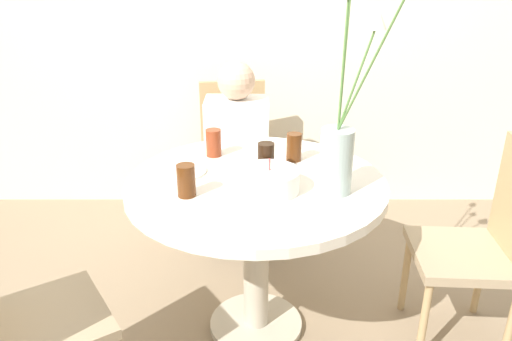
{
  "coord_description": "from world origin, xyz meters",
  "views": [
    {
      "loc": [
        -0.0,
        -1.81,
        1.55
      ],
      "look_at": [
        0.0,
        0.0,
        0.77
      ],
      "focal_mm": 35.0,
      "sensor_mm": 36.0,
      "label": 1
    }
  ],
  "objects_px": {
    "drink_glass_1": "(213,143)",
    "drink_glass_0": "(266,159)",
    "birthday_cake": "(269,180)",
    "drink_glass_3": "(294,147)",
    "flower_vase": "(341,140)",
    "drink_glass_2": "(186,181)",
    "chair_right_flank": "(485,237)",
    "side_plate": "(182,171)",
    "person_woman": "(237,162)",
    "chair_far_back": "(14,311)",
    "chair_near_front": "(234,151)"
  },
  "relations": [
    {
      "from": "drink_glass_3",
      "to": "person_woman",
      "type": "bearing_deg",
      "value": 115.6
    },
    {
      "from": "flower_vase",
      "to": "drink_glass_2",
      "type": "bearing_deg",
      "value": -175.88
    },
    {
      "from": "drink_glass_3",
      "to": "drink_glass_2",
      "type": "bearing_deg",
      "value": -140.06
    },
    {
      "from": "drink_glass_1",
      "to": "chair_far_back",
      "type": "bearing_deg",
      "value": -127.42
    },
    {
      "from": "drink_glass_2",
      "to": "person_woman",
      "type": "distance_m",
      "value": 0.97
    },
    {
      "from": "drink_glass_0",
      "to": "drink_glass_2",
      "type": "relative_size",
      "value": 1.07
    },
    {
      "from": "chair_right_flank",
      "to": "side_plate",
      "type": "bearing_deg",
      "value": -92.5
    },
    {
      "from": "chair_right_flank",
      "to": "drink_glass_0",
      "type": "height_order",
      "value": "chair_right_flank"
    },
    {
      "from": "drink_glass_3",
      "to": "person_woman",
      "type": "height_order",
      "value": "person_woman"
    },
    {
      "from": "chair_near_front",
      "to": "birthday_cake",
      "type": "distance_m",
      "value": 1.08
    },
    {
      "from": "drink_glass_0",
      "to": "person_woman",
      "type": "distance_m",
      "value": 0.78
    },
    {
      "from": "chair_far_back",
      "to": "side_plate",
      "type": "xyz_separation_m",
      "value": [
        0.48,
        0.59,
        0.24
      ]
    },
    {
      "from": "birthday_cake",
      "to": "drink_glass_0",
      "type": "xyz_separation_m",
      "value": [
        -0.01,
        0.16,
        0.02
      ]
    },
    {
      "from": "chair_far_back",
      "to": "side_plate",
      "type": "bearing_deg",
      "value": -72.4
    },
    {
      "from": "chair_far_back",
      "to": "person_woman",
      "type": "distance_m",
      "value": 1.45
    },
    {
      "from": "birthday_cake",
      "to": "person_woman",
      "type": "xyz_separation_m",
      "value": [
        -0.15,
        0.87,
        -0.28
      ]
    },
    {
      "from": "flower_vase",
      "to": "drink_glass_2",
      "type": "height_order",
      "value": "flower_vase"
    },
    {
      "from": "chair_far_back",
      "to": "flower_vase",
      "type": "relative_size",
      "value": 1.15
    },
    {
      "from": "chair_right_flank",
      "to": "drink_glass_3",
      "type": "xyz_separation_m",
      "value": [
        -0.77,
        0.27,
        0.29
      ]
    },
    {
      "from": "flower_vase",
      "to": "person_woman",
      "type": "height_order",
      "value": "flower_vase"
    },
    {
      "from": "flower_vase",
      "to": "drink_glass_3",
      "type": "distance_m",
      "value": 0.37
    },
    {
      "from": "birthday_cake",
      "to": "drink_glass_1",
      "type": "xyz_separation_m",
      "value": [
        -0.24,
        0.36,
        0.02
      ]
    },
    {
      "from": "drink_glass_1",
      "to": "drink_glass_0",
      "type": "bearing_deg",
      "value": -41.55
    },
    {
      "from": "birthday_cake",
      "to": "drink_glass_3",
      "type": "distance_m",
      "value": 0.33
    },
    {
      "from": "chair_right_flank",
      "to": "drink_glass_2",
      "type": "height_order",
      "value": "chair_right_flank"
    },
    {
      "from": "person_woman",
      "to": "flower_vase",
      "type": "bearing_deg",
      "value": -64.61
    },
    {
      "from": "chair_near_front",
      "to": "birthday_cake",
      "type": "relative_size",
      "value": 3.91
    },
    {
      "from": "drink_glass_1",
      "to": "person_woman",
      "type": "distance_m",
      "value": 0.59
    },
    {
      "from": "chair_far_back",
      "to": "drink_glass_0",
      "type": "height_order",
      "value": "chair_far_back"
    },
    {
      "from": "side_plate",
      "to": "drink_glass_2",
      "type": "bearing_deg",
      "value": -77.48
    },
    {
      "from": "side_plate",
      "to": "person_woman",
      "type": "distance_m",
      "value": 0.76
    },
    {
      "from": "chair_far_back",
      "to": "birthday_cake",
      "type": "distance_m",
      "value": 0.97
    },
    {
      "from": "flower_vase",
      "to": "drink_glass_0",
      "type": "distance_m",
      "value": 0.35
    },
    {
      "from": "side_plate",
      "to": "drink_glass_2",
      "type": "relative_size",
      "value": 1.62
    },
    {
      "from": "chair_far_back",
      "to": "birthday_cake",
      "type": "height_order",
      "value": "chair_far_back"
    },
    {
      "from": "side_plate",
      "to": "chair_near_front",
      "type": "bearing_deg",
      "value": 78.11
    },
    {
      "from": "side_plate",
      "to": "drink_glass_0",
      "type": "relative_size",
      "value": 1.51
    },
    {
      "from": "chair_near_front",
      "to": "flower_vase",
      "type": "height_order",
      "value": "flower_vase"
    },
    {
      "from": "birthday_cake",
      "to": "drink_glass_3",
      "type": "height_order",
      "value": "birthday_cake"
    },
    {
      "from": "birthday_cake",
      "to": "flower_vase",
      "type": "xyz_separation_m",
      "value": [
        0.26,
        -0.0,
        0.16
      ]
    },
    {
      "from": "chair_near_front",
      "to": "side_plate",
      "type": "xyz_separation_m",
      "value": [
        -0.18,
        -0.85,
        0.24
      ]
    },
    {
      "from": "side_plate",
      "to": "drink_glass_0",
      "type": "bearing_deg",
      "value": -1.96
    },
    {
      "from": "flower_vase",
      "to": "side_plate",
      "type": "relative_size",
      "value": 3.9
    },
    {
      "from": "drink_glass_0",
      "to": "person_woman",
      "type": "bearing_deg",
      "value": 101.53
    },
    {
      "from": "side_plate",
      "to": "drink_glass_1",
      "type": "bearing_deg",
      "value": 58.47
    },
    {
      "from": "flower_vase",
      "to": "person_woman",
      "type": "bearing_deg",
      "value": 115.39
    },
    {
      "from": "chair_near_front",
      "to": "birthday_cake",
      "type": "bearing_deg",
      "value": -88.01
    },
    {
      "from": "drink_glass_0",
      "to": "person_woman",
      "type": "height_order",
      "value": "person_woman"
    },
    {
      "from": "chair_near_front",
      "to": "chair_far_back",
      "type": "relative_size",
      "value": 1.0
    },
    {
      "from": "side_plate",
      "to": "person_woman",
      "type": "relative_size",
      "value": 0.19
    }
  ]
}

